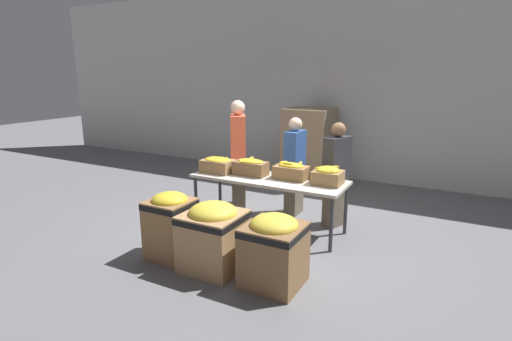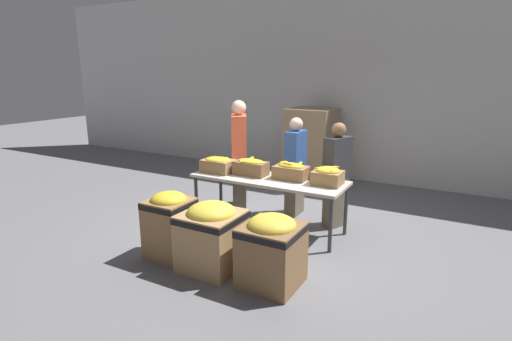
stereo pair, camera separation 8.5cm
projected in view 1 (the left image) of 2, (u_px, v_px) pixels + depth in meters
ground_plane at (268, 228)px, 5.87m from camera, size 30.00×30.00×0.00m
wall_back at (341, 83)px, 8.23m from camera, size 16.00×0.08×4.00m
sorting_table at (268, 181)px, 5.69m from camera, size 2.22×0.77×0.77m
banana_box_0 at (218, 164)px, 5.96m from camera, size 0.47×0.32×0.23m
banana_box_1 at (251, 167)px, 5.79m from camera, size 0.49×0.34×0.26m
banana_box_2 at (291, 171)px, 5.59m from camera, size 0.47×0.29×0.25m
banana_box_3 at (328, 175)px, 5.33m from camera, size 0.38×0.33×0.26m
volunteer_0 at (294, 167)px, 6.29m from camera, size 0.21×0.42×1.55m
volunteer_1 at (336, 176)px, 5.81m from camera, size 0.34×0.46×1.54m
volunteer_2 at (238, 155)px, 6.65m from camera, size 0.45×0.53×1.79m
donation_bin_0 at (171, 223)px, 4.87m from camera, size 0.51×0.51×0.83m
donation_bin_1 at (214, 234)px, 4.59m from camera, size 0.65×0.65×0.80m
donation_bin_2 at (274, 248)px, 4.24m from camera, size 0.60×0.60×0.79m
pallet_stack_0 at (309, 147)px, 8.04m from camera, size 0.97×0.97×1.53m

